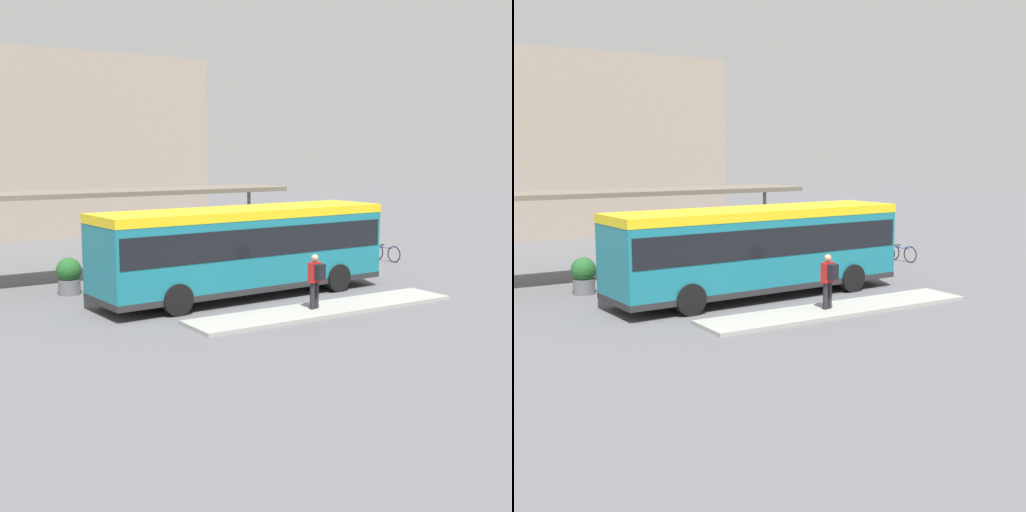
% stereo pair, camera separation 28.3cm
% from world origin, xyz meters
% --- Properties ---
extents(ground_plane, '(120.00, 120.00, 0.00)m').
position_xyz_m(ground_plane, '(0.00, 0.00, 0.00)').
color(ground_plane, '#5B5B60').
extents(curb_island, '(9.41, 1.80, 0.12)m').
position_xyz_m(curb_island, '(1.00, -3.34, 0.06)').
color(curb_island, '#9E9E99').
rests_on(curb_island, ground_plane).
extents(city_bus, '(10.78, 3.13, 3.10)m').
position_xyz_m(city_bus, '(0.01, 0.00, 1.81)').
color(city_bus, '#197284').
rests_on(city_bus, ground_plane).
extents(pedestrian_waiting, '(0.47, 0.51, 1.74)m').
position_xyz_m(pedestrian_waiting, '(0.62, -3.33, 1.12)').
color(pedestrian_waiting, '#232328').
rests_on(pedestrian_waiting, curb_island).
extents(bicycle_blue, '(0.48, 1.78, 0.77)m').
position_xyz_m(bicycle_blue, '(9.77, 3.36, 0.38)').
color(bicycle_blue, black).
rests_on(bicycle_blue, ground_plane).
extents(bicycle_white, '(0.48, 1.63, 0.70)m').
position_xyz_m(bicycle_white, '(9.52, 4.26, 0.35)').
color(bicycle_white, black).
rests_on(bicycle_white, ground_plane).
extents(bicycle_red, '(0.48, 1.68, 0.73)m').
position_xyz_m(bicycle_red, '(9.80, 5.15, 0.37)').
color(bicycle_red, black).
rests_on(bicycle_red, ground_plane).
extents(station_shelter, '(13.90, 2.86, 3.51)m').
position_xyz_m(station_shelter, '(-2.00, 5.87, 3.38)').
color(station_shelter, '#706656').
rests_on(station_shelter, ground_plane).
extents(potted_planter_near_shelter, '(0.89, 0.89, 1.32)m').
position_xyz_m(potted_planter_near_shelter, '(-5.00, 3.64, 0.68)').
color(potted_planter_near_shelter, slate).
rests_on(potted_planter_near_shelter, ground_plane).
extents(potted_planter_far_side, '(0.72, 0.72, 1.14)m').
position_xyz_m(potted_planter_far_side, '(-1.14, 3.41, 0.60)').
color(potted_planter_far_side, slate).
rests_on(potted_planter_far_side, ground_plane).
extents(station_building, '(22.99, 12.36, 10.73)m').
position_xyz_m(station_building, '(-2.06, 25.90, 5.37)').
color(station_building, gray).
rests_on(station_building, ground_plane).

